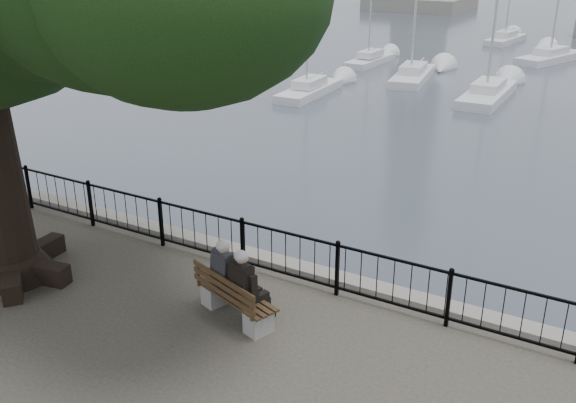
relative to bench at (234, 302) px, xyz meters
The scene contains 11 objects.
harbor 2.20m from the bench, 85.90° to the left, with size 260.00×260.00×1.20m.
railing 1.57m from the bench, 84.57° to the left, with size 22.06×0.06×1.00m.
bench is the anchor object (origin of this frame).
person_left 0.41m from the bench, 137.56° to the left, with size 0.54×0.75×1.38m.
person_right 0.44m from the bench, ahead, with size 0.54×0.75×1.38m.
sailboat_a 21.17m from the bench, 114.78° to the left, with size 1.61×4.98×9.99m.
sailboat_b 22.62m from the bench, 93.23° to the left, with size 1.74×5.82×11.51m.
sailboat_e 29.82m from the bench, 108.80° to the left, with size 1.44×4.68×9.82m.
sailboat_f 34.56m from the bench, 90.74° to the left, with size 3.42×5.98×12.93m.
sailboat_h 41.27m from the bench, 96.34° to the left, with size 2.03×5.20×12.88m.
sailboat_i 25.67m from the bench, 103.03° to the left, with size 2.45×5.76×11.04m.
Camera 1 is at (5.23, -6.57, 5.90)m, focal length 40.00 mm.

